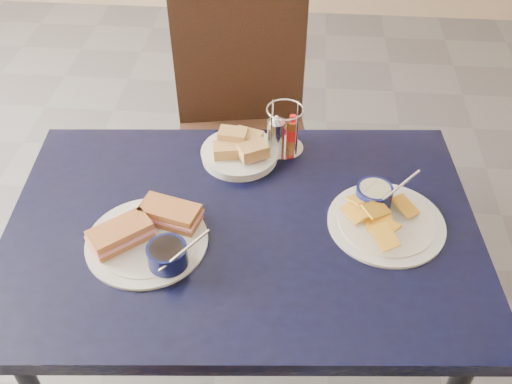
# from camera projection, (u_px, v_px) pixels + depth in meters

# --- Properties ---
(ground) EXTENTS (6.00, 6.00, 0.00)m
(ground) POSITION_uv_depth(u_px,v_px,m) (224.00, 318.00, 2.07)
(ground) COLOR #525257
(ground) RESTS_ON ground
(dining_table) EXTENTS (1.20, 0.85, 0.75)m
(dining_table) POSITION_uv_depth(u_px,v_px,m) (243.00, 244.00, 1.42)
(dining_table) COLOR black
(dining_table) RESTS_ON ground
(chair_far) EXTENTS (0.53, 0.51, 0.97)m
(chair_far) POSITION_uv_depth(u_px,v_px,m) (247.00, 119.00, 2.02)
(chair_far) COLOR black
(chair_far) RESTS_ON ground
(sandwich_plate) EXTENTS (0.31, 0.28, 0.12)m
(sandwich_plate) POSITION_uv_depth(u_px,v_px,m) (150.00, 236.00, 1.31)
(sandwich_plate) COLOR white
(sandwich_plate) RESTS_ON dining_table
(plantain_plate) EXTENTS (0.28, 0.28, 0.12)m
(plantain_plate) POSITION_uv_depth(u_px,v_px,m) (381.00, 213.00, 1.38)
(plantain_plate) COLOR white
(plantain_plate) RESTS_ON dining_table
(bread_basket) EXTENTS (0.21, 0.21, 0.07)m
(bread_basket) POSITION_uv_depth(u_px,v_px,m) (240.00, 150.00, 1.54)
(bread_basket) COLOR white
(bread_basket) RESTS_ON dining_table
(condiment_caddy) EXTENTS (0.11, 0.11, 0.14)m
(condiment_caddy) POSITION_uv_depth(u_px,v_px,m) (282.00, 132.00, 1.55)
(condiment_caddy) COLOR silver
(condiment_caddy) RESTS_ON dining_table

